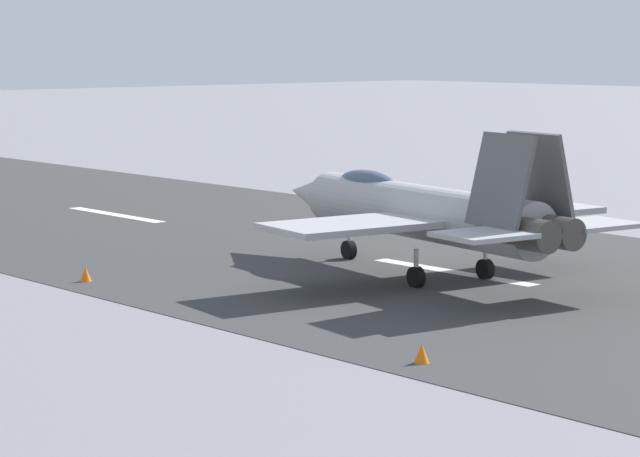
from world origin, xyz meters
The scene contains 6 objects.
ground_plane centered at (0.00, 0.00, 0.00)m, with size 400.00×400.00×0.00m, color gray.
runway_strip centered at (-0.02, 0.00, 0.01)m, with size 240.00×26.00×0.02m.
fighter_jet centered at (1.15, 1.51, 2.49)m, with size 17.42×14.06×5.69m.
crew_person centered at (11.91, -5.49, 0.78)m, with size 0.39×0.68×1.57m.
marker_cone_near centered at (-8.73, 11.58, 0.28)m, with size 0.44×0.44×0.55m, color orange.
marker_cone_mid centered at (8.37, 11.58, 0.28)m, with size 0.44×0.44×0.55m, color orange.
Camera 1 is at (-33.64, 37.49, 8.62)m, focal length 75.55 mm.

